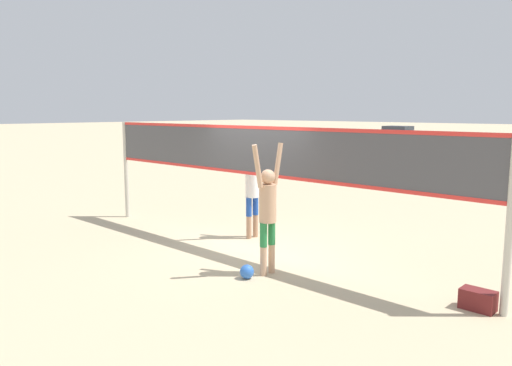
% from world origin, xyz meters
% --- Properties ---
extents(ground_plane, '(200.00, 200.00, 0.00)m').
position_xyz_m(ground_plane, '(0.00, 0.00, 0.00)').
color(ground_plane, '#C6B28C').
extents(volleyball_net, '(9.05, 0.10, 2.38)m').
position_xyz_m(volleyball_net, '(0.00, 0.00, 1.77)').
color(volleyball_net, beige).
rests_on(volleyball_net, ground_plane).
extents(player_spiker, '(0.28, 0.71, 2.15)m').
position_xyz_m(player_spiker, '(1.10, -0.89, 1.13)').
color(player_spiker, tan).
rests_on(player_spiker, ground_plane).
extents(player_blocker, '(0.28, 0.70, 2.14)m').
position_xyz_m(player_blocker, '(-0.73, 0.65, 1.13)').
color(player_blocker, tan).
rests_on(player_blocker, ground_plane).
extents(volleyball, '(0.23, 0.23, 0.23)m').
position_xyz_m(volleyball, '(1.01, -1.28, 0.11)').
color(volleyball, blue).
rests_on(volleyball, ground_plane).
extents(gear_bag, '(0.45, 0.26, 0.28)m').
position_xyz_m(gear_bag, '(4.16, -0.04, 0.14)').
color(gear_bag, maroon).
rests_on(gear_bag, ground_plane).
extents(parked_car_near, '(4.52, 2.00, 1.43)m').
position_xyz_m(parked_car_near, '(-13.06, 30.84, 0.64)').
color(parked_car_near, '#4C6B4C').
rests_on(parked_car_near, ground_plane).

